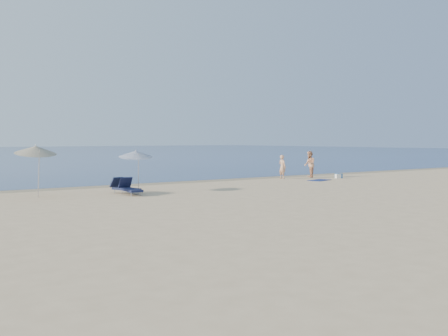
% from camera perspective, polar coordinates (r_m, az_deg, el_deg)
% --- Properties ---
extents(wet_sand_strip, '(240.00, 1.60, 0.00)m').
position_cam_1_polar(wet_sand_strip, '(36.59, 0.15, -1.21)').
color(wet_sand_strip, '#847254').
rests_on(wet_sand_strip, ground).
extents(person_left, '(0.40, 0.59, 1.60)m').
position_cam_1_polar(person_left, '(37.82, 5.95, 0.12)').
color(person_left, tan).
rests_on(person_left, ground).
extents(person_right, '(1.07, 1.13, 1.84)m').
position_cam_1_polar(person_right, '(39.28, 8.69, 0.38)').
color(person_right, tan).
rests_on(person_right, ground).
extents(beach_towel, '(1.86, 1.37, 0.03)m').
position_cam_1_polar(beach_towel, '(36.65, 9.68, -1.23)').
color(beach_towel, '#101C50').
rests_on(beach_towel, ground).
extents(white_bag, '(0.41, 0.39, 0.29)m').
position_cam_1_polar(white_bag, '(38.83, 11.51, -0.82)').
color(white_bag, silver).
rests_on(white_bag, ground).
extents(blue_cooler, '(0.51, 0.42, 0.31)m').
position_cam_1_polar(blue_cooler, '(38.96, 11.57, -0.79)').
color(blue_cooler, '#1E58A3').
rests_on(blue_cooler, ground).
extents(umbrella_near, '(2.25, 2.26, 2.24)m').
position_cam_1_polar(umbrella_near, '(28.60, -8.96, 1.43)').
color(umbrella_near, silver).
rests_on(umbrella_near, ground).
extents(umbrella_far, '(1.99, 2.02, 2.55)m').
position_cam_1_polar(umbrella_far, '(27.05, -18.59, 1.77)').
color(umbrella_far, silver).
rests_on(umbrella_far, ground).
extents(lounger_left, '(0.95, 1.86, 0.78)m').
position_cam_1_polar(lounger_left, '(27.90, -10.07, -1.99)').
color(lounger_left, '#131A36').
rests_on(lounger_left, ground).
extents(lounger_right, '(0.82, 1.91, 0.82)m').
position_cam_1_polar(lounger_right, '(27.25, -9.50, -2.08)').
color(lounger_right, '#151A3B').
rests_on(lounger_right, ground).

